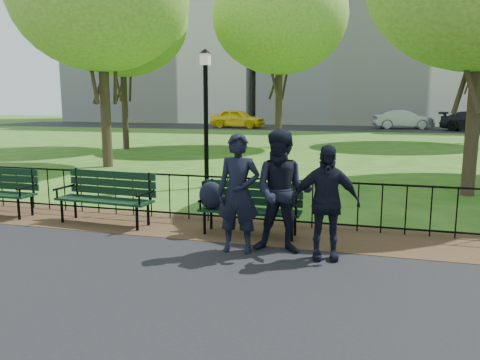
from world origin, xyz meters
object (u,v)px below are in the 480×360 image
(park_bench_left_a, at_px, (107,192))
(person_mid, at_px, (283,192))
(tree_mid_w, at_px, (121,19))
(tree_far_c, at_px, (280,16))
(sedan_silver, at_px, (403,119))
(sedan_dark, at_px, (477,121))
(taxi, at_px, (238,118))
(person_left, at_px, (238,193))
(person_right, at_px, (325,202))
(park_bench_main, at_px, (232,199))
(lamppost, at_px, (206,113))

(park_bench_left_a, distance_m, person_mid, 3.61)
(park_bench_left_a, relative_size, person_mid, 1.03)
(park_bench_left_a, bearing_deg, tree_mid_w, 122.10)
(tree_mid_w, xyz_separation_m, tree_far_c, (6.99, 2.84, 0.26))
(park_bench_left_a, relative_size, sedan_silver, 0.40)
(sedan_silver, distance_m, sedan_dark, 5.65)
(sedan_silver, bearing_deg, taxi, 88.13)
(person_mid, bearing_deg, person_left, -169.30)
(tree_far_c, height_order, person_right, tree_far_c)
(park_bench_main, height_order, taxi, taxi)
(tree_far_c, xyz_separation_m, sedan_dark, (12.23, 16.29, -5.58))
(person_mid, height_order, person_right, person_mid)
(person_right, bearing_deg, lamppost, 115.85)
(park_bench_main, relative_size, lamppost, 0.48)
(lamppost, bearing_deg, person_mid, -58.61)
(tree_mid_w, relative_size, tree_far_c, 0.96)
(park_bench_main, distance_m, person_right, 1.91)
(person_left, bearing_deg, park_bench_left_a, 157.96)
(person_right, bearing_deg, tree_far_c, 93.34)
(tree_mid_w, relative_size, person_mid, 4.69)
(tree_mid_w, height_order, person_left, tree_mid_w)
(park_bench_main, distance_m, lamppost, 4.77)
(taxi, bearing_deg, tree_mid_w, -172.18)
(person_right, bearing_deg, tree_mid_w, 118.46)
(park_bench_left_a, distance_m, person_left, 3.02)
(park_bench_main, distance_m, tree_mid_w, 16.78)
(person_mid, xyz_separation_m, taxi, (-10.12, 32.66, -0.12))
(person_mid, xyz_separation_m, person_right, (0.65, -0.13, -0.10))
(tree_mid_w, height_order, person_right, tree_mid_w)
(park_bench_main, distance_m, person_mid, 1.31)
(tree_far_c, xyz_separation_m, person_right, (3.96, -16.58, -5.51))
(person_mid, relative_size, taxi, 0.39)
(park_bench_main, xyz_separation_m, taxi, (-9.09, 31.91, 0.19))
(tree_mid_w, distance_m, person_left, 17.60)
(sedan_silver, xyz_separation_m, sedan_dark, (5.24, -2.11, -0.02))
(park_bench_left_a, distance_m, sedan_silver, 34.79)
(lamppost, xyz_separation_m, sedan_dark, (11.90, 27.86, -1.20))
(person_left, relative_size, taxi, 0.38)
(taxi, bearing_deg, tree_far_c, -148.84)
(taxi, height_order, sedan_silver, taxi)
(sedan_dark, bearing_deg, park_bench_left_a, 179.67)
(person_left, relative_size, person_right, 1.08)
(tree_mid_w, bearing_deg, taxi, 89.45)
(sedan_dark, bearing_deg, person_right, -173.20)
(sedan_dark, bearing_deg, park_bench_main, -176.35)
(lamppost, distance_m, person_left, 5.65)
(lamppost, height_order, taxi, lamppost)
(person_left, bearing_deg, taxi, 102.90)
(person_right, bearing_deg, person_mid, 158.83)
(sedan_silver, bearing_deg, lamppost, 156.54)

